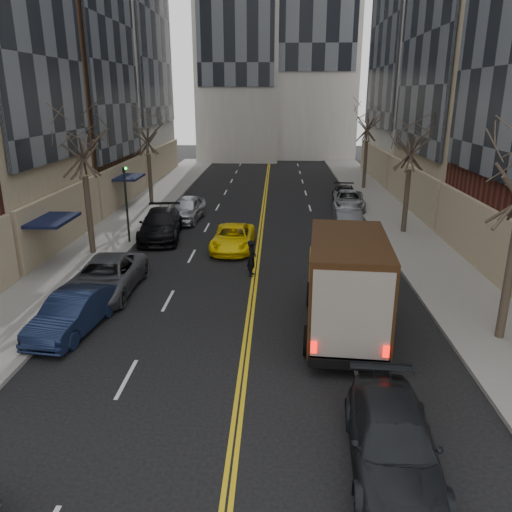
{
  "coord_description": "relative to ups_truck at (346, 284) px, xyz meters",
  "views": [
    {
      "loc": [
        0.96,
        -5.01,
        8.21
      ],
      "look_at": [
        0.2,
        13.41,
        2.2
      ],
      "focal_mm": 35.0,
      "sensor_mm": 36.0,
      "label": 1
    }
  ],
  "objects": [
    {
      "name": "sidewalk_left",
      "position": [
        -12.45,
        15.58,
        -1.78
      ],
      "size": [
        4.0,
        66.0,
        0.15
      ],
      "primitive_type": "cube",
      "color": "slate",
      "rests_on": "ground"
    },
    {
      "name": "sidewalk_right",
      "position": [
        5.55,
        15.58,
        -1.78
      ],
      "size": [
        4.0,
        66.0,
        0.15
      ],
      "primitive_type": "cube",
      "color": "slate",
      "rests_on": "ground"
    },
    {
      "name": "tree_lf_mid",
      "position": [
        -12.25,
        8.58,
        4.75
      ],
      "size": [
        3.2,
        3.2,
        8.91
      ],
      "color": "#382D23",
      "rests_on": "sidewalk_left"
    },
    {
      "name": "tree_lf_far",
      "position": [
        -12.25,
        21.58,
        4.17
      ],
      "size": [
        3.2,
        3.2,
        8.12
      ],
      "color": "#382D23",
      "rests_on": "sidewalk_left"
    },
    {
      "name": "tree_rt_mid",
      "position": [
        5.35,
        13.58,
        4.32
      ],
      "size": [
        3.2,
        3.2,
        8.32
      ],
      "color": "#382D23",
      "rests_on": "sidewalk_right"
    },
    {
      "name": "tree_rt_far",
      "position": [
        5.35,
        28.58,
        4.89
      ],
      "size": [
        3.2,
        3.2,
        9.11
      ],
      "color": "#382D23",
      "rests_on": "sidewalk_right"
    },
    {
      "name": "traffic_signal",
      "position": [
        -10.84,
        10.58,
        0.97
      ],
      "size": [
        0.29,
        0.26,
        4.7
      ],
      "color": "black",
      "rests_on": "sidewalk_left"
    },
    {
      "name": "ups_truck",
      "position": [
        0.0,
        0.0,
        0.0
      ],
      "size": [
        3.18,
        6.89,
        3.67
      ],
      "rotation": [
        0.0,
        0.0,
        -0.08
      ],
      "color": "black",
      "rests_on": "ground"
    },
    {
      "name": "observer_sedan",
      "position": [
        0.22,
        -6.85,
        -1.15
      ],
      "size": [
        2.3,
        4.96,
        1.4
      ],
      "rotation": [
        0.0,
        0.0,
        -0.07
      ],
      "color": "black",
      "rests_on": "ground"
    },
    {
      "name": "taxi",
      "position": [
        -4.85,
        9.91,
        -1.2
      ],
      "size": [
        2.29,
        4.76,
        1.31
      ],
      "primitive_type": "imported",
      "rotation": [
        0.0,
        0.0,
        -0.03
      ],
      "color": "yellow",
      "rests_on": "ground"
    },
    {
      "name": "pedestrian",
      "position": [
        -3.6,
        5.75,
        -0.99
      ],
      "size": [
        0.51,
        0.69,
        1.73
      ],
      "primitive_type": "imported",
      "rotation": [
        0.0,
        0.0,
        1.41
      ],
      "color": "black",
      "rests_on": "ground"
    },
    {
      "name": "parked_lf_b",
      "position": [
        -9.75,
        -0.36,
        -1.13
      ],
      "size": [
        2.12,
        4.57,
        1.45
      ],
      "primitive_type": "imported",
      "rotation": [
        0.0,
        0.0,
        -0.14
      ],
      "color": "#101A33",
      "rests_on": "ground"
    },
    {
      "name": "parked_lf_c",
      "position": [
        -9.75,
        3.26,
        -1.09
      ],
      "size": [
        2.56,
        5.47,
        1.52
      ],
      "primitive_type": "imported",
      "rotation": [
        0.0,
        0.0,
        -0.01
      ],
      "color": "#4E5056",
      "rests_on": "ground"
    },
    {
      "name": "parked_lf_d",
      "position": [
        -9.33,
        12.01,
        -1.03
      ],
      "size": [
        2.95,
        5.92,
        1.65
      ],
      "primitive_type": "imported",
      "rotation": [
        0.0,
        0.0,
        0.12
      ],
      "color": "black",
      "rests_on": "ground"
    },
    {
      "name": "parked_lf_e",
      "position": [
        -8.55,
        16.33,
        -1.03
      ],
      "size": [
        2.34,
        4.94,
        1.63
      ],
      "primitive_type": "imported",
      "rotation": [
        0.0,
        0.0,
        -0.09
      ],
      "color": "#B3B6BB",
      "rests_on": "ground"
    },
    {
      "name": "parked_rt_a",
      "position": [
        1.92,
        13.19,
        -1.12
      ],
      "size": [
        1.66,
        4.49,
        1.47
      ],
      "primitive_type": "imported",
      "rotation": [
        0.0,
        0.0,
        -0.02
      ],
      "color": "#474A4E",
      "rests_on": "ground"
    },
    {
      "name": "parked_rt_b",
      "position": [
        2.85,
        20.15,
        -1.16
      ],
      "size": [
        2.75,
        5.18,
        1.39
      ],
      "primitive_type": "imported",
      "rotation": [
        0.0,
        0.0,
        -0.09
      ],
      "color": "#95989C",
      "rests_on": "ground"
    },
    {
      "name": "parked_rt_c",
      "position": [
        2.85,
        22.23,
        -1.17
      ],
      "size": [
        2.23,
        4.81,
        1.36
      ],
      "primitive_type": "imported",
      "rotation": [
        0.0,
        0.0,
        -0.07
      ],
      "color": "black",
      "rests_on": "ground"
    }
  ]
}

